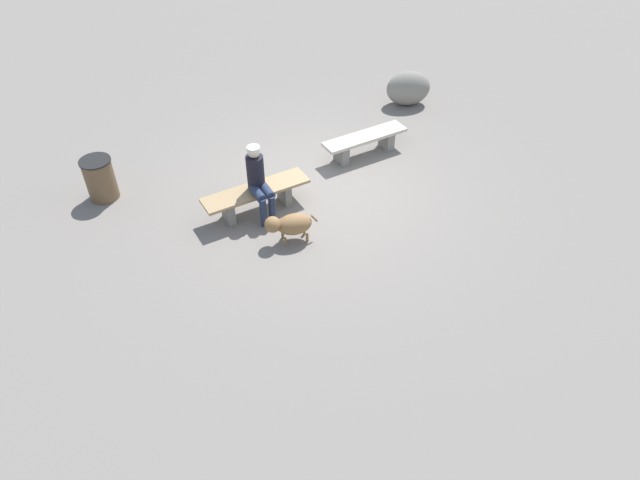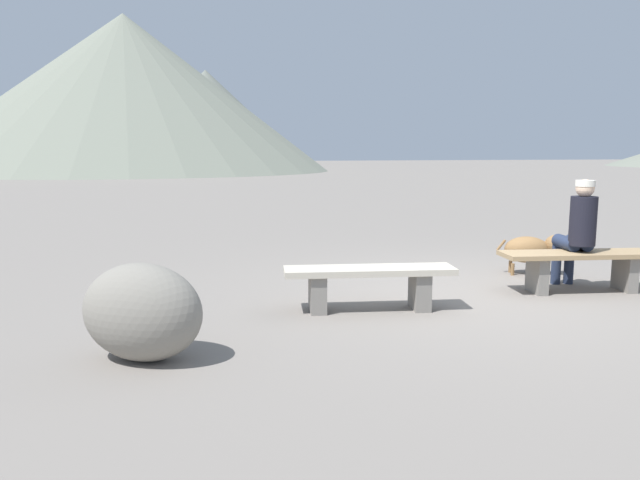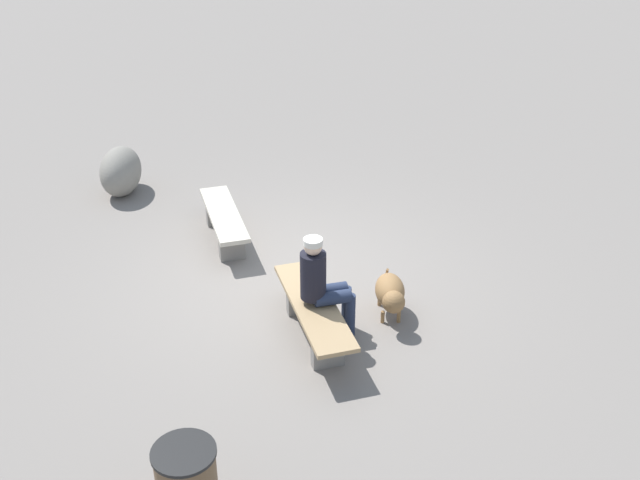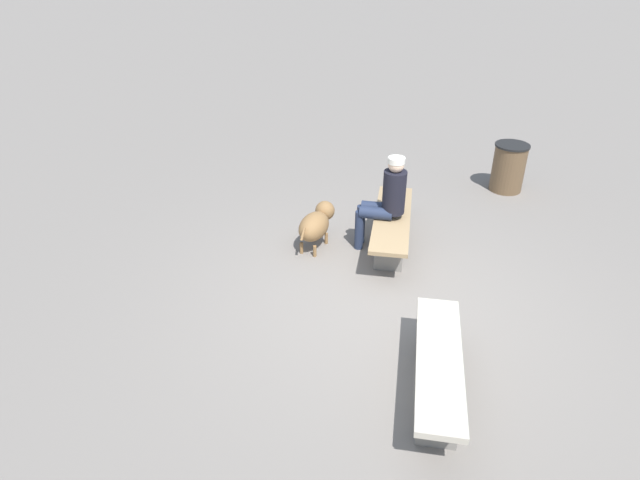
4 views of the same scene
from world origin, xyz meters
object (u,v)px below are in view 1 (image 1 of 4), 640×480
(bench_left, at_px, (365,142))
(bench_right, at_px, (256,195))
(trash_bin, at_px, (100,179))
(boulder, at_px, (408,88))
(seated_person, at_px, (258,179))
(dog, at_px, (290,224))

(bench_left, xyz_separation_m, bench_right, (2.54, 0.00, 0.03))
(trash_bin, relative_size, boulder, 0.79)
(bench_left, bearing_deg, trash_bin, -13.91)
(bench_left, bearing_deg, seated_person, 14.57)
(bench_left, height_order, bench_right, bench_right)
(seated_person, bearing_deg, boulder, -154.93)
(bench_right, relative_size, seated_person, 1.48)
(seated_person, xyz_separation_m, dog, (0.07, 0.85, -0.37))
(dog, bearing_deg, bench_left, -133.12)
(dog, distance_m, boulder, 5.07)
(dog, relative_size, trash_bin, 1.03)
(trash_bin, bearing_deg, boulder, 168.67)
(bench_left, xyz_separation_m, dog, (2.62, 0.95, 0.04))
(bench_left, bearing_deg, dog, 32.14)
(dog, bearing_deg, seated_person, -68.10)
(bench_left, distance_m, boulder, 2.28)
(bench_right, height_order, trash_bin, trash_bin)
(seated_person, height_order, trash_bin, seated_person)
(bench_left, relative_size, boulder, 1.82)
(bench_left, distance_m, bench_right, 2.54)
(trash_bin, xyz_separation_m, boulder, (-6.39, 1.28, -0.01))
(bench_right, height_order, boulder, boulder)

